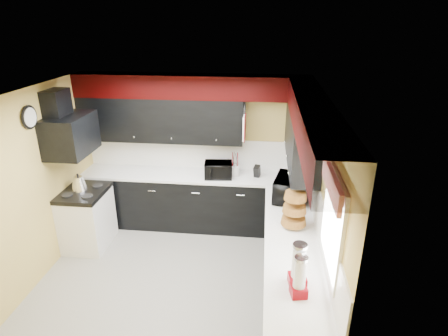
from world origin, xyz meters
name	(u,v)px	position (x,y,z in m)	size (l,w,h in m)	color
ground	(174,282)	(0.00, 0.00, 0.00)	(3.60, 3.60, 0.00)	gray
wall_back	(195,150)	(0.00, 1.80, 1.25)	(3.60, 0.06, 2.50)	#E0C666
wall_right	(319,207)	(1.80, 0.00, 1.25)	(0.06, 3.60, 2.50)	#E0C666
wall_left	(29,192)	(-1.80, 0.00, 1.25)	(0.06, 3.60, 2.50)	#E0C666
ceiling	(162,96)	(0.00, 0.00, 2.50)	(3.60, 3.60, 0.06)	white
cab_back	(193,201)	(0.00, 1.50, 0.45)	(3.60, 0.60, 0.90)	black
cab_right	(290,277)	(1.50, -0.30, 0.45)	(0.60, 3.00, 0.90)	black
counter_back	(193,175)	(0.00, 1.50, 0.92)	(3.62, 0.64, 0.04)	white
counter_right	(293,243)	(1.50, -0.30, 0.92)	(0.64, 3.02, 0.04)	white
splash_back	(195,153)	(0.00, 1.79, 1.19)	(3.60, 0.02, 0.50)	white
splash_right	(318,211)	(1.79, 0.00, 1.19)	(0.02, 3.60, 0.50)	white
upper_back	(161,119)	(-0.50, 1.62, 1.80)	(2.60, 0.35, 0.70)	black
upper_right	(302,138)	(1.62, 0.90, 1.80)	(0.35, 1.80, 0.70)	black
soffit_back	(191,86)	(0.00, 1.62, 2.33)	(3.60, 0.36, 0.35)	black
soffit_right	(314,120)	(1.62, -0.18, 2.33)	(0.36, 3.24, 0.35)	black
stove	(87,220)	(-1.50, 0.75, 0.43)	(0.60, 0.75, 0.86)	white
cooktop	(83,193)	(-1.50, 0.75, 0.89)	(0.62, 0.77, 0.06)	black
hood	(71,135)	(-1.55, 0.75, 1.78)	(0.50, 0.78, 0.55)	black
hood_duct	(57,105)	(-1.68, 0.75, 2.20)	(0.24, 0.40, 0.40)	black
window	(333,224)	(1.79, -0.90, 1.55)	(0.03, 0.86, 0.96)	white
valance	(332,184)	(1.73, -0.90, 1.95)	(0.04, 0.88, 0.20)	red
pan_top	(245,110)	(0.82, 1.55, 2.00)	(0.03, 0.22, 0.40)	black
pan_mid	(244,129)	(0.82, 1.42, 1.75)	(0.03, 0.28, 0.46)	black
pan_low	(245,126)	(0.82, 1.68, 1.72)	(0.03, 0.24, 0.42)	black
cut_board	(244,128)	(0.83, 1.30, 1.80)	(0.03, 0.26, 0.35)	white
baskets	(294,209)	(1.52, 0.05, 1.18)	(0.27, 0.27, 0.50)	brown
clock	(29,117)	(-1.77, 0.25, 2.15)	(0.03, 0.30, 0.30)	black
deco_plate	(331,133)	(1.77, -0.35, 2.25)	(0.03, 0.24, 0.24)	white
toaster_oven	(218,170)	(0.43, 1.42, 1.06)	(0.43, 0.36, 0.25)	black
microwave	(290,188)	(1.51, 0.78, 1.10)	(0.58, 0.39, 0.32)	black
utensil_crock	(235,171)	(0.69, 1.52, 1.02)	(0.15, 0.15, 0.16)	silver
knife_block	(257,171)	(1.04, 1.50, 1.03)	(0.09, 0.12, 0.19)	black
kettle	(79,183)	(-1.57, 0.79, 1.02)	(0.23, 0.23, 0.21)	silver
dispenser_a	(298,266)	(1.49, -1.03, 1.16)	(0.16, 0.16, 0.44)	#640D0B
dispenser_b	(300,278)	(1.49, -1.17, 1.13)	(0.14, 0.14, 0.39)	maroon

